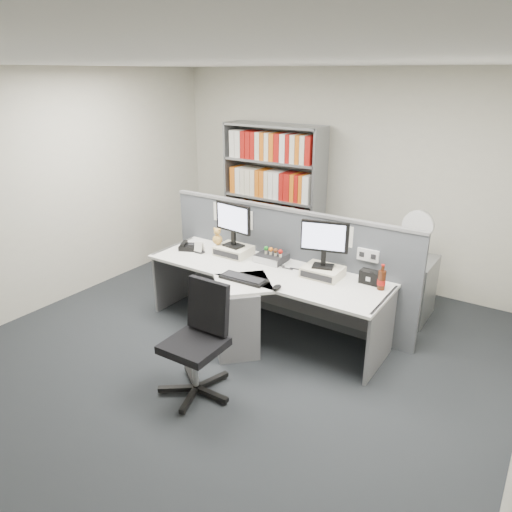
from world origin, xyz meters
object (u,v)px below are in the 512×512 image
Objects in this scene: desk_phone at (188,247)px; speaker at (370,277)px; desk at (253,300)px; mouse at (277,287)px; filing_cabinet at (410,288)px; desk_fan at (418,229)px; monitor_right at (324,240)px; keyboard at (244,279)px; shelving_unit at (273,200)px; desktop_pc at (271,258)px; office_chair at (200,337)px; cola_bottle at (382,280)px; desk_calendar at (199,248)px; monitor_left at (233,221)px.

desk_phone is 2.11m from speaker.
desk is 22.64× the size of mouse.
mouse is 0.16× the size of filing_cabinet.
desk is 1.94m from desk_fan.
monitor_right is 0.98× the size of keyboard.
monitor_right is 1.41m from filing_cabinet.
filing_cabinet is (1.20, 1.40, -0.11)m from desk.
shelving_unit is at bearing 135.33° from monitor_right.
desk_fan reaches higher than desktop_pc.
speaker is 1.74m from office_chair.
cola_bottle is 0.26× the size of office_chair.
desk_fan is at bearing 80.01° from speaker.
desk_phone reaches higher than mouse.
shelving_unit is (-0.87, 1.98, 0.24)m from keyboard.
desk is 0.96m from desk_calendar.
filing_cabinet is (1.72, 1.02, -0.76)m from monitor_left.
monitor_left is 1.62× the size of desktop_pc.
monitor_left is at bearing 15.11° from desk_phone.
speaker is (1.56, 0.10, -0.33)m from monitor_left.
mouse is (0.36, -0.13, 0.29)m from desk.
desk_phone is 0.45× the size of desk_fan.
shelving_unit is (0.16, 1.61, 0.22)m from desk_phone.
monitor_right is (0.58, 0.38, 0.65)m from desk.
monitor_right is 1.50m from desk_calendar.
monitor_left reaches higher than desk_calendar.
shelving_unit reaches higher than mouse.
keyboard is 1.32m from cola_bottle.
cola_bottle is at bearing 24.18° from keyboard.
desk is 4.64× the size of desk_fan.
shelving_unit reaches higher than monitor_right.
mouse is 0.46× the size of cola_bottle.
cola_bottle is at bearing 19.28° from desk.
desk is 0.48m from mouse.
speaker is at bearing 6.64° from desk_phone.
cola_bottle is (0.14, -0.07, 0.03)m from speaker.
shelving_unit reaches higher than desk_phone.
desktop_pc is 1.10m from speaker.
shelving_unit is 2.24m from filing_cabinet.
speaker reaches higher than desk.
desk_phone is (-1.06, 0.24, 0.30)m from desk.
cola_bottle is (1.17, 0.41, 0.36)m from desk.
desk_fan is (2.10, -0.45, 0.08)m from shelving_unit.
cola_bottle is at bearing -34.72° from shelving_unit.
desk_fan is (2.08, 1.18, 0.28)m from desk_calendar.
cola_bottle is at bearing 51.15° from office_chair.
desk_phone reaches higher than filing_cabinet.
keyboard is at bearing 97.54° from office_chair.
shelving_unit is (-0.90, 1.85, 0.52)m from desk.
speaker is at bearing -99.99° from desk_fan.
speaker is at bearing 152.70° from cola_bottle.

